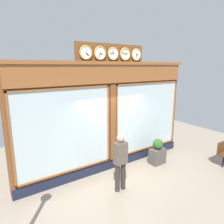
# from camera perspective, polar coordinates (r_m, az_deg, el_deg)

# --- Properties ---
(ground_plane) EXTENTS (14.00, 14.00, 0.00)m
(ground_plane) POSITION_cam_1_polar(r_m,az_deg,el_deg) (5.68, 17.88, -25.64)
(ground_plane) COLOR gray
(shop_facade) EXTENTS (6.51, 0.42, 4.15)m
(shop_facade) POSITION_cam_1_polar(r_m,az_deg,el_deg) (6.83, -0.59, -1.09)
(shop_facade) COLOR brown
(shop_facade) RESTS_ON ground_plane
(pedestrian) EXTENTS (0.36, 0.22, 1.69)m
(pedestrian) POSITION_cam_1_polar(r_m,az_deg,el_deg) (5.82, 2.38, -13.21)
(pedestrian) COLOR #312A24
(pedestrian) RESTS_ON ground_plane
(planter_box) EXTENTS (0.56, 0.36, 0.56)m
(planter_box) POSITION_cam_1_polar(r_m,az_deg,el_deg) (7.74, 12.57, -11.96)
(planter_box) COLOR #4C4742
(planter_box) RESTS_ON ground_plane
(planter_shrub) EXTENTS (0.37, 0.37, 0.37)m
(planter_shrub) POSITION_cam_1_polar(r_m,az_deg,el_deg) (7.56, 12.75, -8.75)
(planter_shrub) COLOR #285623
(planter_shrub) RESTS_ON planter_box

